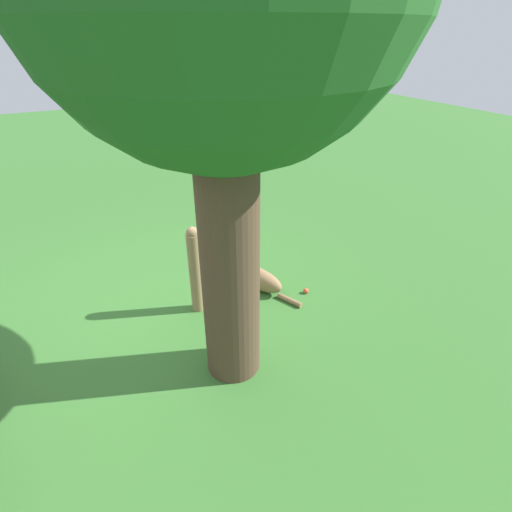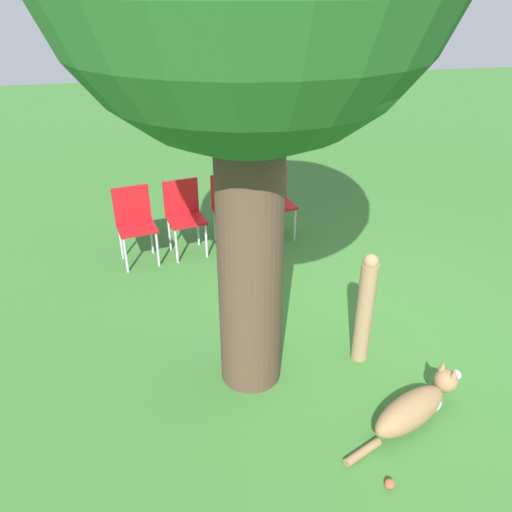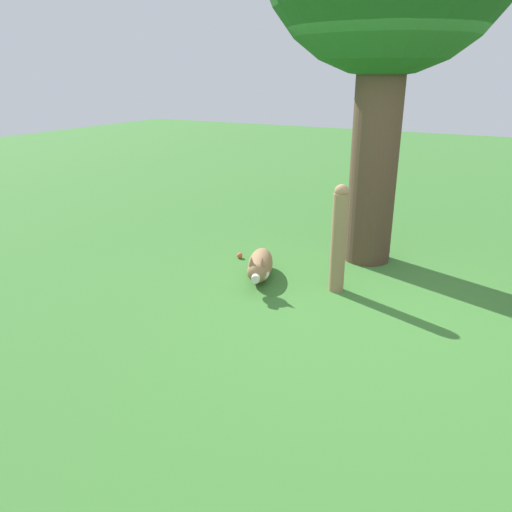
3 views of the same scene
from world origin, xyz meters
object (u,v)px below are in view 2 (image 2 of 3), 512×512
object	(u,v)px
red_chair_0	(274,198)
red_chair_1	(231,205)
fence_post	(365,308)
red_chair_2	(184,212)
tennis_ball	(390,484)
red_chair_3	(135,219)
dog	(416,407)

from	to	relation	value
red_chair_0	red_chair_1	xyz separation A→B (m)	(-0.10, 0.60, 0.00)
fence_post	red_chair_2	bearing A→B (deg)	29.21
red_chair_2	tennis_ball	size ratio (longest dim) A/B	13.69
red_chair_2	red_chair_3	size ratio (longest dim) A/B	1.00
red_chair_1	tennis_ball	size ratio (longest dim) A/B	13.69
red_chair_2	red_chair_3	distance (m)	0.61
red_chair_0	red_chair_2	bearing A→B (deg)	-90.35
dog	tennis_ball	size ratio (longest dim) A/B	17.41
red_chair_2	fence_post	bearing A→B (deg)	19.38
fence_post	tennis_ball	distance (m)	1.46
fence_post	tennis_ball	world-z (taller)	fence_post
dog	red_chair_2	bearing A→B (deg)	91.31
tennis_ball	dog	bearing A→B (deg)	-41.20
red_chair_1	red_chair_3	world-z (taller)	same
red_chair_0	red_chair_3	size ratio (longest dim) A/B	1.00
tennis_ball	red_chair_2	bearing A→B (deg)	15.41
dog	red_chair_2	distance (m)	3.60
dog	fence_post	size ratio (longest dim) A/B	1.09
tennis_ball	fence_post	bearing A→B (deg)	-13.84
tennis_ball	red_chair_0	bearing A→B (deg)	-2.45
red_chair_1	red_chair_2	distance (m)	0.61
red_chair_2	dog	bearing A→B (deg)	14.81
red_chair_0	red_chair_1	size ratio (longest dim) A/B	1.00
red_chair_1	tennis_ball	xyz separation A→B (m)	(-3.87, -0.43, -0.51)
dog	red_chair_1	xyz separation A→B (m)	(3.35, 0.89, 0.40)
red_chair_3	tennis_ball	bearing A→B (deg)	14.30
red_chair_2	tennis_ball	world-z (taller)	red_chair_2
fence_post	red_chair_1	distance (m)	2.65
red_chair_0	red_chair_3	world-z (taller)	same
red_chair_3	tennis_ball	distance (m)	4.05
red_chair_3	red_chair_0	bearing A→B (deg)	89.65
fence_post	red_chair_2	size ratio (longest dim) A/B	1.17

